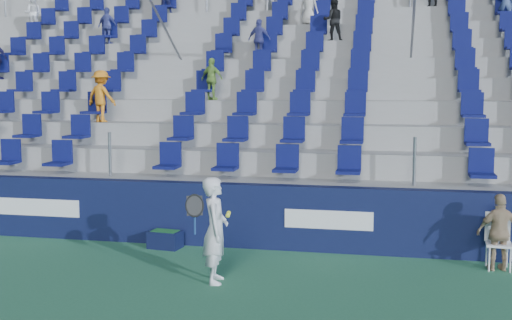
{
  "coord_description": "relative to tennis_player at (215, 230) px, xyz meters",
  "views": [
    {
      "loc": [
        2.59,
        -8.41,
        3.01
      ],
      "look_at": [
        0.2,
        2.8,
        1.7
      ],
      "focal_mm": 45.0,
      "sensor_mm": 36.0,
      "label": 1
    }
  ],
  "objects": [
    {
      "name": "ground",
      "position": [
        0.04,
        -0.91,
        -0.83
      ],
      "size": [
        70.0,
        70.0,
        0.0
      ],
      "primitive_type": "plane",
      "color": "#31734E",
      "rests_on": "ground"
    },
    {
      "name": "tennis_player",
      "position": [
        0.0,
        0.0,
        0.0
      ],
      "size": [
        0.69,
        0.67,
        1.65
      ],
      "color": "white",
      "rests_on": "ground"
    },
    {
      "name": "line_judge_chair",
      "position": [
        4.39,
        1.74,
        -0.3
      ],
      "size": [
        0.44,
        0.45,
        0.93
      ],
      "color": "white",
      "rests_on": "ground"
    },
    {
      "name": "line_judge",
      "position": [
        4.39,
        1.59,
        -0.19
      ],
      "size": [
        0.8,
        0.46,
        1.28
      ],
      "primitive_type": "imported",
      "rotation": [
        0.0,
        0.0,
        3.34
      ],
      "color": "tan",
      "rests_on": "ground"
    },
    {
      "name": "sponsor_wall",
      "position": [
        0.04,
        2.24,
        -0.23
      ],
      "size": [
        24.0,
        0.32,
        1.2
      ],
      "color": "#10163B",
      "rests_on": "ground"
    },
    {
      "name": "ball_bin",
      "position": [
        -1.49,
        1.84,
        -0.64
      ],
      "size": [
        0.64,
        0.46,
        0.33
      ],
      "color": "#0E1333",
      "rests_on": "ground"
    },
    {
      "name": "grandstand",
      "position": [
        0.03,
        7.33,
        1.31
      ],
      "size": [
        24.0,
        8.17,
        6.63
      ],
      "color": "gray",
      "rests_on": "ground"
    }
  ]
}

